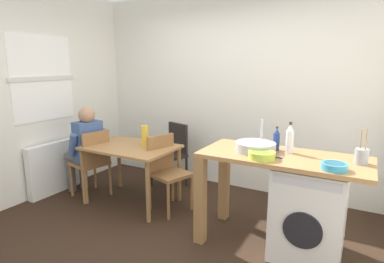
# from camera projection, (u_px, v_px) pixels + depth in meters

# --- Properties ---
(ground_plane) EXTENTS (5.46, 5.46, 0.00)m
(ground_plane) POSITION_uv_depth(u_px,v_px,m) (167.00, 240.00, 3.23)
(ground_plane) COLOR black
(wall_back) EXTENTS (4.60, 0.10, 2.70)m
(wall_back) POSITION_uv_depth(u_px,v_px,m) (235.00, 92.00, 4.44)
(wall_back) COLOR silver
(wall_back) RESTS_ON ground_plane
(wall_window_side) EXTENTS (0.12, 3.80, 2.70)m
(wall_window_side) POSITION_uv_depth(u_px,v_px,m) (20.00, 95.00, 3.97)
(wall_window_side) COLOR silver
(wall_window_side) RESTS_ON ground_plane
(radiator) EXTENTS (0.10, 0.80, 0.70)m
(radiator) POSITION_uv_depth(u_px,v_px,m) (55.00, 168.00, 4.37)
(radiator) COLOR white
(radiator) RESTS_ON ground_plane
(dining_table) EXTENTS (1.10, 0.76, 0.74)m
(dining_table) POSITION_uv_depth(u_px,v_px,m) (131.00, 154.00, 3.98)
(dining_table) COLOR #9E7042
(dining_table) RESTS_ON ground_plane
(chair_person_seat) EXTENTS (0.47, 0.47, 0.90)m
(chair_person_seat) POSITION_uv_depth(u_px,v_px,m) (93.00, 160.00, 4.17)
(chair_person_seat) COLOR olive
(chair_person_seat) RESTS_ON ground_plane
(chair_opposite) EXTENTS (0.50, 0.50, 0.90)m
(chair_opposite) POSITION_uv_depth(u_px,v_px,m) (166.00, 168.00, 3.84)
(chair_opposite) COLOR olive
(chair_opposite) RESTS_ON ground_plane
(chair_spare_by_wall) EXTENTS (0.50, 0.50, 0.90)m
(chair_spare_by_wall) POSITION_uv_depth(u_px,v_px,m) (173.00, 151.00, 4.61)
(chair_spare_by_wall) COLOR black
(chair_spare_by_wall) RESTS_ON ground_plane
(seated_person) EXTENTS (0.54, 0.54, 1.20)m
(seated_person) POSITION_uv_depth(u_px,v_px,m) (85.00, 146.00, 4.24)
(seated_person) COLOR #595651
(seated_person) RESTS_ON ground_plane
(kitchen_counter) EXTENTS (1.50, 0.68, 0.92)m
(kitchen_counter) POSITION_uv_depth(u_px,v_px,m) (260.00, 168.00, 3.06)
(kitchen_counter) COLOR #9E7042
(kitchen_counter) RESTS_ON ground_plane
(washing_machine) EXTENTS (0.60, 0.61, 0.86)m
(washing_machine) POSITION_uv_depth(u_px,v_px,m) (309.00, 211.00, 2.90)
(washing_machine) COLOR silver
(washing_machine) RESTS_ON ground_plane
(sink_basin) EXTENTS (0.38, 0.38, 0.09)m
(sink_basin) POSITION_uv_depth(u_px,v_px,m) (255.00, 147.00, 3.04)
(sink_basin) COLOR #9EA0A5
(sink_basin) RESTS_ON kitchen_counter
(tap) EXTENTS (0.02, 0.02, 0.28)m
(tap) POSITION_uv_depth(u_px,v_px,m) (262.00, 134.00, 3.17)
(tap) COLOR #B2B2B7
(tap) RESTS_ON kitchen_counter
(bottle_tall_green) EXTENTS (0.06, 0.06, 0.23)m
(bottle_tall_green) POSITION_uv_depth(u_px,v_px,m) (276.00, 140.00, 3.08)
(bottle_tall_green) COLOR navy
(bottle_tall_green) RESTS_ON kitchen_counter
(bottle_squat_brown) EXTENTS (0.07, 0.07, 0.29)m
(bottle_squat_brown) POSITION_uv_depth(u_px,v_px,m) (290.00, 139.00, 2.97)
(bottle_squat_brown) COLOR silver
(bottle_squat_brown) RESTS_ON kitchen_counter
(mixing_bowl) EXTENTS (0.24, 0.24, 0.07)m
(mixing_bowl) POSITION_uv_depth(u_px,v_px,m) (262.00, 155.00, 2.81)
(mixing_bowl) COLOR #A8C63D
(mixing_bowl) RESTS_ON kitchen_counter
(utensil_crock) EXTENTS (0.11, 0.11, 0.30)m
(utensil_crock) POSITION_uv_depth(u_px,v_px,m) (362.00, 156.00, 2.65)
(utensil_crock) COLOR gray
(utensil_crock) RESTS_ON kitchen_counter
(colander) EXTENTS (0.20, 0.20, 0.06)m
(colander) POSITION_uv_depth(u_px,v_px,m) (334.00, 166.00, 2.51)
(colander) COLOR teal
(colander) RESTS_ON kitchen_counter
(vase) EXTENTS (0.09, 0.09, 0.25)m
(vase) POSITION_uv_depth(u_px,v_px,m) (145.00, 136.00, 3.95)
(vase) COLOR gold
(vase) RESTS_ON dining_table
(scissors) EXTENTS (0.15, 0.06, 0.01)m
(scissors) POSITION_uv_depth(u_px,v_px,m) (275.00, 157.00, 2.86)
(scissors) COLOR #B2B2B7
(scissors) RESTS_ON kitchen_counter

